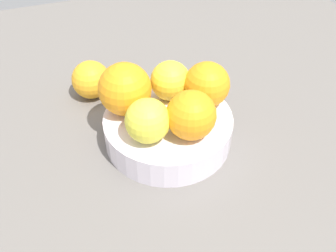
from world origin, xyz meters
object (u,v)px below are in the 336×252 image
Objects in this scene: orange_in_bowl_0 at (191,115)px; orange_in_bowl_1 at (207,85)px; orange_loose_0 at (91,80)px; fruit_bowl at (168,129)px; orange_in_bowl_2 at (170,81)px; orange_in_bowl_3 at (148,121)px; orange_in_bowl_4 at (125,89)px.

orange_in_bowl_0 is 7.48cm from orange_in_bowl_1.
orange_loose_0 is (19.43, 10.61, -4.75)cm from orange_in_bowl_0.
orange_loose_0 is (13.73, 15.45, -4.73)cm from orange_in_bowl_1.
orange_in_bowl_2 is (4.52, -1.98, 5.49)cm from fruit_bowl.
fruit_bowl is at bearing 22.00° from orange_in_bowl_0.
orange_in_bowl_0 reaches higher than orange_in_bowl_2.
orange_in_bowl_4 reaches higher than orange_in_bowl_3.
orange_in_bowl_1 is 12.24cm from orange_in_bowl_4.
orange_loose_0 is at bearing 48.38° from orange_in_bowl_1.
orange_in_bowl_4 is (-0.82, 7.34, 0.84)cm from orange_in_bowl_2.
orange_in_bowl_3 is 19.29cm from orange_loose_0.
orange_in_bowl_0 is 22.64cm from orange_loose_0.
fruit_bowl is 8.95cm from orange_in_bowl_1.
orange_in_bowl_3 is at bearing 141.87° from orange_in_bowl_2.
orange_in_bowl_2 is (8.95, -0.19, -0.41)cm from orange_in_bowl_0.
orange_in_bowl_4 is (3.71, 5.36, 6.34)cm from fruit_bowl.
orange_in_bowl_0 is at bearing -158.00° from fruit_bowl.
orange_loose_0 reaches higher than fruit_bowl.
fruit_bowl is 3.14× the size of orange_in_bowl_2.
orange_in_bowl_2 reaches higher than fruit_bowl.
orange_in_bowl_2 is (3.25, 4.64, -0.38)cm from orange_in_bowl_1.
fruit_bowl is 17.44cm from orange_loose_0.
orange_in_bowl_4 reaches higher than orange_loose_0.
fruit_bowl is 3.09× the size of orange_in_bowl_3.
orange_in_bowl_4 is at bearing -162.95° from orange_loose_0.
fruit_bowl is at bearing 156.34° from orange_in_bowl_2.
orange_in_bowl_1 is (5.70, -4.84, -0.02)cm from orange_in_bowl_0.
orange_in_bowl_4 is at bearing 41.31° from orange_in_bowl_0.
orange_in_bowl_1 is at bearing -67.42° from orange_in_bowl_3.
orange_in_bowl_1 reaches higher than fruit_bowl.
orange_loose_0 is (15.00, 8.82, 1.15)cm from fruit_bowl.
fruit_bowl is 2.47× the size of orange_in_bowl_4.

